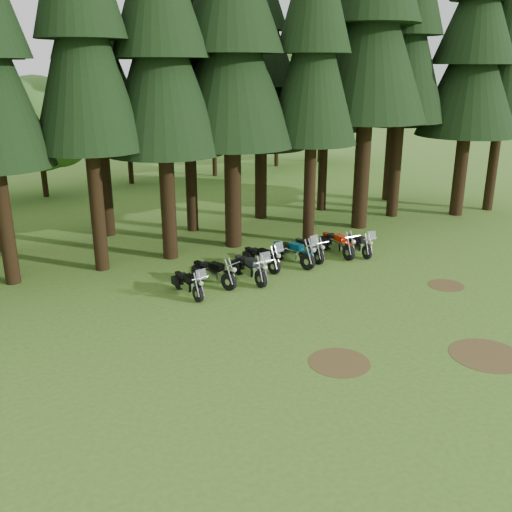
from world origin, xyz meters
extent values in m
plane|color=#406826|center=(0.00, 0.00, 0.00)|extent=(120.00, 120.00, 0.00)
cylinder|color=black|center=(-9.78, 9.82, 2.76)|extent=(0.58, 0.58, 5.53)
cylinder|color=black|center=(-6.29, 9.51, 2.99)|extent=(0.58, 0.58, 5.99)
cone|color=black|center=(-6.29, 9.51, 8.73)|extent=(4.32, 4.32, 7.49)
cylinder|color=black|center=(-3.21, 9.40, 2.78)|extent=(0.66, 0.66, 5.57)
cone|color=black|center=(-3.21, 9.40, 8.12)|extent=(4.95, 4.95, 6.96)
cylinder|color=black|center=(0.07, 9.44, 2.85)|extent=(0.77, 0.77, 5.70)
cone|color=black|center=(0.07, 9.44, 8.31)|extent=(5.81, 5.81, 7.12)
cylinder|color=black|center=(3.43, 8.02, 2.85)|extent=(0.55, 0.55, 5.71)
cone|color=black|center=(3.43, 8.02, 8.32)|extent=(4.15, 4.15, 7.14)
cylinder|color=black|center=(7.37, 8.76, 3.31)|extent=(0.80, 0.80, 6.62)
cone|color=black|center=(7.37, 8.76, 9.65)|extent=(5.98, 5.98, 8.27)
cylinder|color=black|center=(10.62, 9.61, 3.17)|extent=(0.64, 0.64, 6.35)
cone|color=black|center=(10.62, 9.61, 9.26)|extent=(4.79, 4.79, 7.93)
cylinder|color=black|center=(13.94, 7.83, 2.71)|extent=(0.72, 0.72, 5.41)
cone|color=black|center=(13.94, 7.83, 7.90)|extent=(5.44, 5.44, 6.77)
cone|color=black|center=(13.94, 7.83, 11.09)|extent=(4.35, 4.35, 5.71)
cylinder|color=black|center=(16.52, 7.63, 3.01)|extent=(0.57, 0.57, 6.03)
cone|color=black|center=(16.52, 7.63, 8.79)|extent=(4.25, 4.25, 7.54)
cylinder|color=black|center=(-4.38, 14.40, 2.78)|extent=(0.65, 0.65, 5.55)
cone|color=black|center=(-4.38, 14.40, 8.10)|extent=(4.85, 4.85, 6.94)
cylinder|color=black|center=(-0.37, 12.94, 2.76)|extent=(0.58, 0.58, 5.52)
cone|color=black|center=(-0.37, 12.94, 8.05)|extent=(4.35, 4.35, 6.90)
cylinder|color=black|center=(4.04, 13.25, 2.35)|extent=(0.66, 0.66, 4.70)
cone|color=black|center=(4.04, 13.25, 6.85)|extent=(4.94, 4.94, 5.87)
cone|color=black|center=(4.04, 13.25, 9.62)|extent=(3.95, 3.95, 4.96)
cylinder|color=black|center=(8.07, 12.86, 2.78)|extent=(0.53, 0.53, 5.56)
cone|color=black|center=(8.07, 12.86, 8.11)|extent=(3.94, 3.94, 6.95)
cone|color=black|center=(8.07, 12.86, 11.40)|extent=(3.15, 3.15, 5.87)
cylinder|color=black|center=(13.36, 12.79, 2.82)|extent=(0.61, 0.61, 5.65)
cone|color=black|center=(13.36, 12.79, 8.24)|extent=(4.59, 4.59, 7.06)
cone|color=black|center=(13.36, 12.79, 11.57)|extent=(3.67, 3.67, 5.96)
cylinder|color=black|center=(-4.99, 25.31, 1.27)|extent=(0.36, 0.36, 2.55)
sphere|color=#356724|center=(-4.99, 25.31, 4.67)|extent=(5.95, 5.95, 5.95)
sphere|color=#356724|center=(-3.97, 24.63, 4.08)|extent=(4.25, 4.25, 4.25)
cylinder|color=black|center=(1.32, 26.50, 1.23)|extent=(0.36, 0.36, 2.47)
sphere|color=#356724|center=(1.32, 26.50, 4.53)|extent=(5.76, 5.76, 5.76)
sphere|color=#356724|center=(2.30, 25.84, 3.95)|extent=(4.12, 4.12, 4.12)
cylinder|color=black|center=(7.92, 25.96, 1.76)|extent=(0.36, 0.36, 3.52)
sphere|color=#356724|center=(7.92, 25.96, 6.45)|extent=(8.21, 8.21, 8.21)
sphere|color=#356724|center=(9.33, 25.02, 5.63)|extent=(5.87, 5.87, 5.87)
cylinder|color=black|center=(14.54, 27.22, 1.47)|extent=(0.36, 0.36, 2.94)
sphere|color=#356724|center=(14.54, 27.22, 5.39)|extent=(6.86, 6.86, 6.86)
sphere|color=#356724|center=(15.72, 26.43, 4.70)|extent=(4.90, 4.90, 4.90)
cylinder|color=black|center=(19.09, 27.08, 1.76)|extent=(0.36, 0.36, 3.52)
sphere|color=#356724|center=(19.09, 27.08, 6.45)|extent=(8.20, 8.20, 8.20)
sphere|color=#356724|center=(20.49, 26.14, 5.62)|extent=(5.86, 5.86, 5.86)
cylinder|color=#4C3D1E|center=(-3.00, -2.00, 0.01)|extent=(1.80, 1.80, 0.01)
cylinder|color=#4C3D1E|center=(4.50, 0.50, 0.01)|extent=(1.40, 1.40, 0.01)
cylinder|color=#4C3D1E|center=(1.00, -4.00, 0.01)|extent=(2.20, 2.20, 0.01)
cylinder|color=black|center=(-4.45, 4.20, 0.31)|extent=(0.17, 0.63, 0.62)
cylinder|color=black|center=(-4.53, 5.66, 0.31)|extent=(0.17, 0.63, 0.62)
cube|color=silver|center=(-4.49, 4.98, 0.39)|extent=(0.30, 0.67, 0.32)
cube|color=black|center=(-4.48, 4.76, 0.73)|extent=(0.31, 0.53, 0.23)
cube|color=black|center=(-4.50, 5.19, 0.69)|extent=(0.31, 0.53, 0.11)
cube|color=silver|center=(-4.43, 3.92, 1.15)|extent=(0.40, 0.14, 0.37)
cylinder|color=black|center=(-2.94, 4.59, 0.35)|extent=(0.36, 0.71, 0.69)
cylinder|color=black|center=(-3.45, 6.14, 0.35)|extent=(0.36, 0.71, 0.69)
cube|color=silver|center=(-3.21, 5.42, 0.44)|extent=(0.51, 0.79, 0.36)
cube|color=black|center=(-3.14, 5.19, 0.82)|extent=(0.48, 0.65, 0.25)
cube|color=black|center=(-3.29, 5.65, 0.78)|extent=(0.48, 0.65, 0.13)
cylinder|color=black|center=(-1.74, 4.19, 0.35)|extent=(0.15, 0.71, 0.71)
cylinder|color=black|center=(-1.75, 5.85, 0.35)|extent=(0.15, 0.71, 0.71)
cube|color=silver|center=(-1.75, 5.08, 0.45)|extent=(0.30, 0.75, 0.36)
cube|color=black|center=(-1.75, 4.83, 0.83)|extent=(0.32, 0.59, 0.26)
cube|color=black|center=(-1.75, 5.32, 0.79)|extent=(0.32, 0.59, 0.13)
cube|color=silver|center=(-1.74, 3.87, 1.30)|extent=(0.45, 0.14, 0.42)
cylinder|color=black|center=(-0.49, 5.17, 0.33)|extent=(0.25, 0.68, 0.67)
cylinder|color=black|center=(-0.75, 6.71, 0.33)|extent=(0.25, 0.68, 0.67)
cube|color=silver|center=(-0.63, 5.99, 0.42)|extent=(0.40, 0.74, 0.34)
cube|color=black|center=(-0.59, 5.76, 0.79)|extent=(0.39, 0.60, 0.24)
cube|color=black|center=(-0.66, 6.22, 0.75)|extent=(0.39, 0.60, 0.12)
cube|color=silver|center=(-0.44, 4.87, 1.23)|extent=(0.44, 0.20, 0.40)
cylinder|color=black|center=(0.99, 4.83, 0.37)|extent=(0.31, 0.75, 0.73)
cylinder|color=black|center=(0.63, 6.52, 0.37)|extent=(0.31, 0.75, 0.73)
cube|color=silver|center=(0.80, 5.73, 0.47)|extent=(0.47, 0.83, 0.38)
cube|color=navy|center=(0.85, 5.48, 0.87)|extent=(0.45, 0.67, 0.27)
cube|color=black|center=(0.75, 5.98, 0.82)|extent=(0.45, 0.67, 0.13)
cube|color=silver|center=(1.06, 4.51, 1.36)|extent=(0.49, 0.23, 0.44)
cylinder|color=black|center=(1.83, 5.15, 0.32)|extent=(0.17, 0.65, 0.65)
cylinder|color=black|center=(1.90, 6.67, 0.32)|extent=(0.17, 0.65, 0.65)
cube|color=silver|center=(1.86, 5.96, 0.41)|extent=(0.31, 0.70, 0.33)
cube|color=black|center=(1.85, 5.73, 0.77)|extent=(0.32, 0.55, 0.24)
cube|color=black|center=(1.87, 6.18, 0.73)|extent=(0.32, 0.55, 0.12)
cylinder|color=black|center=(3.28, 4.87, 0.36)|extent=(0.20, 0.73, 0.72)
cylinder|color=black|center=(3.38, 6.56, 0.36)|extent=(0.20, 0.73, 0.72)
cube|color=silver|center=(3.33, 5.77, 0.46)|extent=(0.35, 0.78, 0.37)
cube|color=#AE1D08|center=(3.32, 5.52, 0.85)|extent=(0.36, 0.62, 0.26)
cube|color=black|center=(3.35, 6.02, 0.81)|extent=(0.36, 0.62, 0.13)
cylinder|color=black|center=(4.08, 4.57, 0.32)|extent=(0.24, 0.64, 0.63)
cylinder|color=black|center=(4.33, 6.03, 0.32)|extent=(0.24, 0.64, 0.63)
cube|color=silver|center=(4.22, 5.35, 0.40)|extent=(0.38, 0.70, 0.33)
cube|color=black|center=(4.18, 5.13, 0.75)|extent=(0.37, 0.57, 0.23)
cube|color=black|center=(4.25, 5.57, 0.71)|extent=(0.37, 0.57, 0.11)
cube|color=silver|center=(4.04, 4.29, 1.17)|extent=(0.42, 0.19, 0.38)
camera|label=1|loc=(-12.84, -13.13, 8.17)|focal=40.00mm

